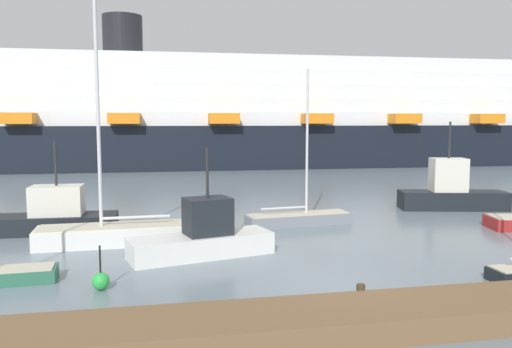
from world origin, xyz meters
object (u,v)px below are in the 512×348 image
(fishing_boat_0, at_px, (451,192))
(fishing_boat_1, at_px, (203,237))
(cruise_ship, at_px, (259,120))
(fishing_boat_2, at_px, (53,216))
(sailboat_0, at_px, (299,217))
(channel_buoy_0, at_px, (101,281))
(sailboat_3, at_px, (114,231))

(fishing_boat_0, xyz_separation_m, fishing_boat_1, (-15.66, -7.83, -0.26))
(fishing_boat_1, xyz_separation_m, cruise_ship, (10.46, 39.87, 4.67))
(fishing_boat_2, bearing_deg, sailboat_0, -0.42)
(fishing_boat_0, bearing_deg, fishing_boat_2, 18.31)
(channel_buoy_0, bearing_deg, fishing_boat_2, 108.52)
(sailboat_0, height_order, channel_buoy_0, sailboat_0)
(fishing_boat_2, xyz_separation_m, channel_buoy_0, (3.04, -9.07, -0.51))
(fishing_boat_1, height_order, fishing_boat_2, fishing_boat_2)
(channel_buoy_0, bearing_deg, sailboat_3, 90.35)
(sailboat_0, relative_size, cruise_ship, 0.09)
(sailboat_3, height_order, fishing_boat_2, sailboat_3)
(fishing_boat_1, relative_size, channel_buoy_0, 4.13)
(fishing_boat_0, relative_size, fishing_boat_1, 1.10)
(sailboat_0, xyz_separation_m, fishing_boat_1, (-5.38, -5.14, 0.35))
(cruise_ship, bearing_deg, fishing_boat_0, -79.47)
(sailboat_0, relative_size, channel_buoy_0, 5.57)
(sailboat_0, bearing_deg, fishing_boat_0, 8.46)
(fishing_boat_2, distance_m, channel_buoy_0, 9.58)
(channel_buoy_0, bearing_deg, sailboat_0, 43.84)
(channel_buoy_0, height_order, cruise_ship, cruise_ship)
(sailboat_3, bearing_deg, fishing_boat_0, -166.83)
(fishing_boat_1, bearing_deg, sailboat_3, 128.63)
(sailboat_0, distance_m, fishing_boat_2, 11.99)
(sailboat_0, bearing_deg, fishing_boat_2, 171.45)
(fishing_boat_2, bearing_deg, cruise_ship, 65.45)
(sailboat_0, relative_size, fishing_boat_0, 1.22)
(sailboat_3, xyz_separation_m, fishing_boat_2, (-3.00, 2.91, 0.23))
(fishing_boat_1, bearing_deg, sailboat_0, 29.42)
(fishing_boat_1, height_order, channel_buoy_0, fishing_boat_1)
(fishing_boat_0, xyz_separation_m, cruise_ship, (-5.21, 32.04, 4.41))
(fishing_boat_2, bearing_deg, fishing_boat_0, 7.58)
(sailboat_0, bearing_deg, sailboat_3, -171.11)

